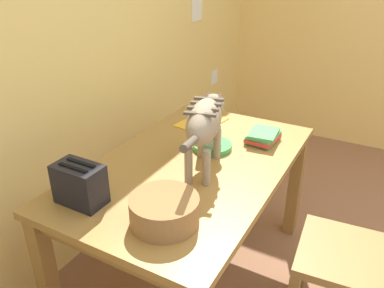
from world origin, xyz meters
The scene contains 10 objects.
wall_rear centered at (0.00, 1.95, 1.25)m, with size 5.04×0.11×2.50m.
dining_table centered at (-0.02, 1.21, 0.64)m, with size 1.39×0.85×0.73m.
cat centered at (-0.03, 1.14, 0.96)m, with size 0.63×0.24×0.33m.
saucer_bowl centered at (0.16, 1.19, 0.74)m, with size 0.20×0.20×0.03m, color green.
coffee_mug centered at (0.17, 1.19, 0.80)m, with size 0.14×0.09×0.09m.
magazine centered at (0.45, 1.40, 0.73)m, with size 0.30×0.21×0.01m, color gold.
book_stack centered at (0.37, 0.99, 0.76)m, with size 0.21×0.16×0.06m.
wicker_basket centered at (-0.48, 1.08, 0.78)m, with size 0.26×0.26×0.11m.
toaster centered at (-0.53, 1.44, 0.81)m, with size 0.12×0.20×0.18m.
wooden_chair_far centered at (0.03, 0.41, 0.46)m, with size 0.45×0.45×0.94m.
Camera 1 is at (-1.45, 0.42, 1.64)m, focal length 35.94 mm.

